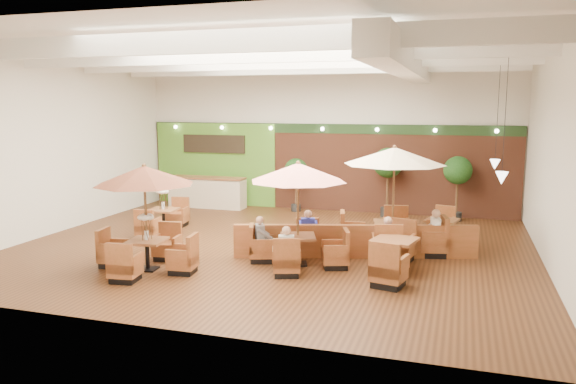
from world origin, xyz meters
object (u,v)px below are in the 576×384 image
at_px(topiary_2, 458,173).
at_px(diner_1, 308,228).
at_px(service_counter, 207,192).
at_px(booth_divider, 355,241).
at_px(diner_0, 286,245).
at_px(table_3, 163,216).
at_px(table_1, 298,194).
at_px(table_2, 394,181).
at_px(topiary_1, 388,166).
at_px(diner_4, 434,228).
at_px(table_5, 441,232).
at_px(table_0, 145,198).
at_px(topiary_0, 296,172).
at_px(table_4, 394,256).
at_px(diner_2, 262,234).
at_px(diner_3, 387,235).

relative_size(topiary_2, diner_1, 2.99).
height_order(service_counter, booth_divider, service_counter).
bearing_deg(diner_0, table_3, 131.08).
xyz_separation_m(table_1, table_2, (2.09, 1.82, 0.17)).
distance_m(topiary_1, diner_4, 5.34).
bearing_deg(diner_4, booth_divider, 101.85).
bearing_deg(table_1, table_5, 24.74).
distance_m(table_3, diner_0, 5.95).
distance_m(table_2, diner_0, 3.68).
height_order(table_1, table_2, table_2).
bearing_deg(table_0, table_2, 24.01).
bearing_deg(service_counter, table_3, -82.82).
relative_size(table_2, topiary_0, 1.49).
bearing_deg(table_3, table_5, 0.51).
distance_m(table_0, table_4, 6.03).
xyz_separation_m(table_1, table_5, (3.32, 3.17, -1.42)).
height_order(diner_0, diner_2, diner_0).
height_order(service_counter, table_5, service_counter).
xyz_separation_m(table_1, diner_3, (2.09, 0.76, -1.03)).
bearing_deg(booth_divider, table_0, -167.37).
relative_size(service_counter, diner_3, 4.04).
height_order(diner_0, diner_4, diner_4).
bearing_deg(diner_4, diner_1, 95.41).
distance_m(booth_divider, diner_1, 1.28).
relative_size(booth_divider, diner_0, 8.66).
distance_m(booth_divider, topiary_2, 6.28).
xyz_separation_m(table_0, table_2, (5.42, 3.31, 0.20)).
height_order(booth_divider, table_1, table_1).
xyz_separation_m(topiary_2, diner_3, (-1.57, -5.96, -0.91)).
bearing_deg(topiary_0, table_1, -73.11).
relative_size(table_0, diner_4, 3.25).
bearing_deg(table_0, diner_4, 19.66).
distance_m(table_2, table_3, 7.26).
distance_m(table_1, topiary_1, 6.85).
xyz_separation_m(table_3, topiary_0, (2.97, 4.47, 0.98)).
xyz_separation_m(topiary_2, diner_4, (-0.51, -4.90, -0.89)).
height_order(diner_0, diner_3, diner_3).
distance_m(service_counter, diner_4, 9.89).
height_order(service_counter, diner_3, diner_3).
distance_m(diner_1, diner_2, 1.34).
bearing_deg(service_counter, booth_divider, -38.81).
distance_m(table_1, diner_4, 3.78).
bearing_deg(booth_divider, table_1, -156.17).
bearing_deg(table_0, table_3, 106.91).
bearing_deg(diner_2, topiary_0, 161.18).
distance_m(table_0, diner_1, 4.24).
xyz_separation_m(table_5, diner_2, (-4.26, -3.17, 0.37)).
height_order(table_1, topiary_0, table_1).
distance_m(table_3, topiary_2, 9.83).
relative_size(table_1, topiary_1, 1.10).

